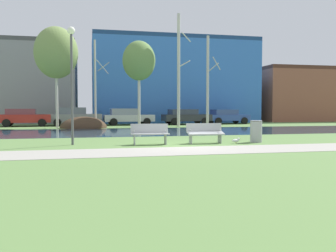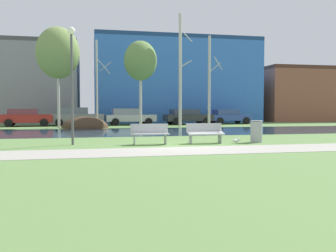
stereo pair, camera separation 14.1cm
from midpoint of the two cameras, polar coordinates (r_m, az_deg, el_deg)
name	(u,v)px [view 2 (the right image)]	position (r m, az deg, el deg)	size (l,w,h in m)	color
ground_plane	(146,130)	(24.56, -3.26, -0.70)	(120.00, 120.00, 0.00)	#5B7F42
paved_path_strip	(193,150)	(13.10, 4.35, -3.89)	(60.00, 2.44, 0.01)	#9E998E
river_band	(149,132)	(23.34, -2.81, -0.88)	(80.00, 7.85, 0.01)	#284256
soil_mound	(85,128)	(28.27, -12.84, -0.29)	(3.53, 3.13, 1.74)	#423021
bench_left	(150,133)	(15.19, -2.64, -1.17)	(1.62, 0.63, 0.87)	#9EA0A3
bench_right	(205,133)	(15.76, 6.15, -1.03)	(1.62, 0.63, 0.87)	#9EA0A3
trash_bin	(256,131)	(16.63, 14.05, -0.77)	(0.55, 0.55, 0.98)	#999B9E
seagull	(236,140)	(15.92, 10.98, -2.26)	(0.39, 0.14, 0.24)	white
streetlamp	(72,65)	(15.63, -14.75, 9.27)	(0.32, 0.32, 4.89)	#4C4C51
birch_far_left	(58,53)	(29.01, -16.90, 11.01)	(3.25, 3.25, 7.65)	beige
birch_left	(97,83)	(29.09, -11.00, 6.72)	(1.19, 2.15, 6.85)	#BCB7A8
birch_center_left	(140,61)	(28.85, -4.24, 10.22)	(2.59, 2.59, 6.80)	beige
birch_center	(180,70)	(29.71, 2.11, 8.90)	(1.14, 1.95, 9.16)	beige
birch_center_right	(210,81)	(30.10, 6.74, 7.16)	(1.19, 1.99, 7.44)	#BCB7A8
parked_van_nearest_red	(26,117)	(32.08, -21.38, 1.34)	(4.17, 2.27, 1.45)	maroon
parked_sedan_second_grey	(76,116)	(32.12, -14.27, 1.54)	(4.56, 2.28, 1.56)	slate
parked_hatch_third_silver	(129,116)	(32.24, -6.02, 1.54)	(4.53, 2.19, 1.47)	#B2B5BC
parked_wagon_fourth_dark	(187,116)	(33.04, 3.20, 1.54)	(4.48, 2.32, 1.40)	#282B30
parked_suv_fifth_blue	(228,116)	(34.60, 9.64, 1.54)	(4.13, 2.21, 1.36)	#2D4793
building_grey_warehouse	(17,83)	(40.00, -22.64, 6.33)	(12.14, 7.27, 8.14)	gray
building_blue_store	(173,82)	(40.34, 0.85, 7.00)	(17.07, 9.80, 8.81)	#3870C6
building_brick_low	(303,95)	(46.55, 20.67, 4.59)	(12.51, 9.53, 6.09)	brown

